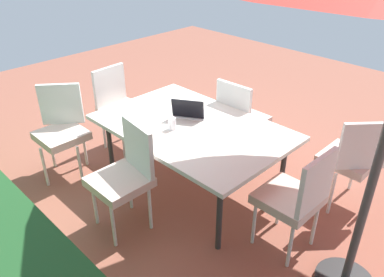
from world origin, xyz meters
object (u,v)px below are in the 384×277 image
object	(u,v)px
laptop	(189,112)
dining_table	(192,130)
chair_south	(240,117)
cup	(172,124)
chair_northeast	(61,127)
chair_southwest	(352,157)
chair_west	(296,196)
chair_east	(119,105)
chair_north	(125,173)

from	to	relation	value
laptop	dining_table	bearing A→B (deg)	110.66
chair_south	cup	xyz separation A→B (m)	(0.07, 0.95, 0.24)
dining_table	chair_northeast	distance (m)	1.41
dining_table	cup	size ratio (longest dim) A/B	15.62
laptop	chair_southwest	bearing A→B (deg)	175.24
chair_west	chair_east	bearing A→B (deg)	-89.04
chair_northeast	chair_southwest	world-z (taller)	same
chair_northeast	chair_southwest	size ratio (longest dim) A/B	1.00
chair_southwest	chair_south	bearing A→B (deg)	-44.57
chair_west	cup	xyz separation A→B (m)	(1.27, 0.16, 0.24)
chair_northeast	cup	bearing A→B (deg)	-23.39
chair_northeast	dining_table	bearing A→B (deg)	-18.05
chair_south	chair_southwest	bearing A→B (deg)	-178.19
cup	chair_north	bearing A→B (deg)	95.88
chair_northeast	laptop	bearing A→B (deg)	-10.18
chair_northeast	chair_east	bearing A→B (deg)	41.69
chair_west	chair_southwest	bearing A→B (deg)	177.82
chair_east	chair_northeast	bearing A→B (deg)	178.57
chair_north	chair_south	size ratio (longest dim) A/B	1.00
chair_northeast	chair_north	bearing A→B (deg)	-52.71
chair_southwest	chair_north	bearing A→B (deg)	4.28
dining_table	cup	world-z (taller)	cup
dining_table	chair_southwest	size ratio (longest dim) A/B	1.88
chair_west	chair_south	bearing A→B (deg)	-121.86
chair_east	laptop	bearing A→B (deg)	-87.87
chair_north	chair_east	world-z (taller)	same
chair_southwest	laptop	distance (m)	1.59
chair_northeast	laptop	world-z (taller)	chair_northeast
chair_southwest	chair_south	xyz separation A→B (m)	(1.25, 0.08, 0.00)
chair_north	chair_west	distance (m)	1.43
chair_northeast	chair_north	world-z (taller)	same
chair_west	dining_table	bearing A→B (deg)	-89.72
dining_table	chair_southwest	xyz separation A→B (m)	(-1.25, -0.84, -0.13)
chair_west	chair_east	distance (m)	2.40
chair_east	cup	world-z (taller)	chair_east
dining_table	chair_south	xyz separation A→B (m)	(0.01, -0.76, -0.13)
cup	chair_east	bearing A→B (deg)	-9.33
chair_east	chair_southwest	world-z (taller)	same
chair_west	chair_southwest	xyz separation A→B (m)	(-0.06, -0.87, 0.00)
chair_west	chair_east	world-z (taller)	same
chair_southwest	cup	size ratio (longest dim) A/B	8.30
chair_northeast	chair_west	size ratio (longest dim) A/B	1.00
chair_west	laptop	size ratio (longest dim) A/B	2.44
chair_southwest	chair_south	distance (m)	1.26
laptop	chair_south	bearing A→B (deg)	-134.98
chair_northeast	chair_west	xyz separation A→B (m)	(-2.36, -0.74, 0.00)
dining_table	chair_southwest	bearing A→B (deg)	-145.97
chair_north	laptop	distance (m)	0.95
chair_east	laptop	distance (m)	1.09
chair_southwest	laptop	size ratio (longest dim) A/B	2.44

